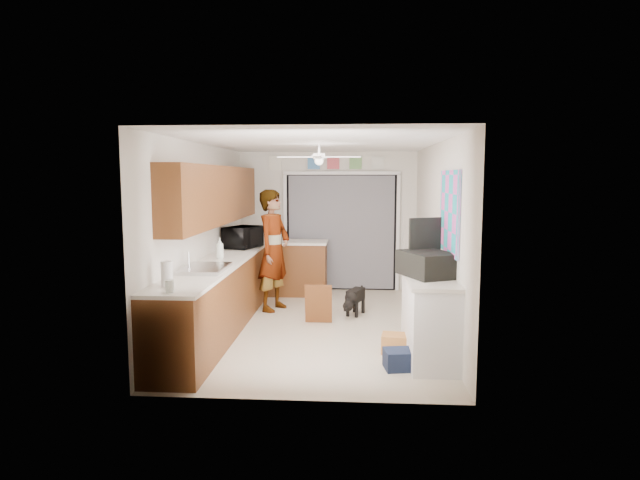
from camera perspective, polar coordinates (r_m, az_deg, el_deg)
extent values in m
plane|color=beige|center=(7.49, -0.21, -9.13)|extent=(5.00, 5.00, 0.00)
plane|color=white|center=(7.22, -0.21, 10.32)|extent=(5.00, 5.00, 0.00)
plane|color=silver|center=(9.74, 0.82, 2.03)|extent=(3.20, 0.00, 3.20)
plane|color=silver|center=(4.78, -2.31, -2.87)|extent=(3.20, 0.00, 3.20)
plane|color=silver|center=(7.53, -12.44, 0.49)|extent=(0.00, 5.00, 5.00)
plane|color=silver|center=(7.32, 12.39, 0.31)|extent=(0.00, 5.00, 5.00)
cube|color=brown|center=(7.58, -10.10, -5.54)|extent=(0.60, 4.80, 0.90)
cube|color=white|center=(7.50, -10.10, -2.03)|extent=(0.62, 4.80, 0.04)
cube|color=brown|center=(7.65, -10.97, 4.75)|extent=(0.32, 4.00, 0.80)
cube|color=silver|center=(6.54, -12.21, -3.04)|extent=(0.50, 0.76, 0.06)
cylinder|color=silver|center=(6.58, -13.82, -2.19)|extent=(0.03, 0.03, 0.22)
cube|color=brown|center=(9.38, -2.40, -3.08)|extent=(1.00, 0.60, 0.90)
cube|color=white|center=(9.31, -2.42, -0.23)|extent=(1.04, 0.64, 0.04)
cube|color=black|center=(9.71, 2.28, 0.83)|extent=(2.00, 0.06, 2.10)
cube|color=gray|center=(9.67, 2.28, 0.80)|extent=(1.90, 0.03, 2.05)
cube|color=white|center=(9.77, -3.72, 0.85)|extent=(0.06, 0.04, 2.10)
cube|color=white|center=(9.71, 8.30, 0.76)|extent=(0.06, 0.04, 2.10)
cube|color=white|center=(9.63, 2.31, 7.15)|extent=(2.10, 0.04, 0.06)
cube|color=#4C89CB|center=(9.69, -0.67, 8.22)|extent=(0.22, 0.02, 0.22)
cube|color=#C84B54|center=(9.67, 1.42, 8.22)|extent=(0.22, 0.02, 0.22)
cube|color=#69A15C|center=(9.66, 3.81, 8.21)|extent=(0.22, 0.02, 0.22)
cube|color=silver|center=(9.67, 6.21, 8.18)|extent=(0.22, 0.02, 0.22)
cube|color=silver|center=(9.77, -4.81, 8.18)|extent=(0.22, 0.02, 0.26)
cube|color=white|center=(6.26, 11.56, -8.20)|extent=(0.50, 1.40, 0.90)
cube|color=white|center=(6.15, 11.57, -3.97)|extent=(0.54, 1.44, 0.04)
cube|color=#E654BF|center=(6.30, 13.65, 2.92)|extent=(0.03, 1.15, 0.95)
cube|color=white|center=(7.41, -0.10, 8.84)|extent=(1.14, 1.14, 0.24)
imported|color=black|center=(8.48, -8.22, 0.30)|extent=(0.59, 0.71, 0.34)
imported|color=silver|center=(7.42, -10.64, -0.84)|extent=(0.14, 0.14, 0.29)
cylinder|color=silver|center=(5.35, -15.74, -4.78)|extent=(0.11, 0.11, 0.12)
cylinder|color=white|center=(5.65, -16.02, -3.50)|extent=(0.14, 0.14, 0.26)
cube|color=black|center=(6.11, 11.43, -2.54)|extent=(0.70, 0.78, 0.27)
cube|color=yellow|center=(6.13, 11.40, -3.55)|extent=(0.64, 0.71, 0.02)
cube|color=black|center=(6.37, 11.14, 0.11)|extent=(0.39, 0.20, 0.50)
cube|color=#A36833|center=(6.43, 8.19, -10.88)|extent=(0.38, 0.30, 0.22)
cube|color=#141C33|center=(5.93, 8.59, -12.48)|extent=(0.38, 0.33, 0.21)
cube|color=brown|center=(7.53, -0.17, -6.82)|extent=(0.38, 0.15, 0.56)
imported|color=white|center=(8.23, -4.95, -1.09)|extent=(0.66, 0.79, 1.86)
cube|color=black|center=(8.04, 3.82, -6.44)|extent=(0.42, 0.60, 0.44)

